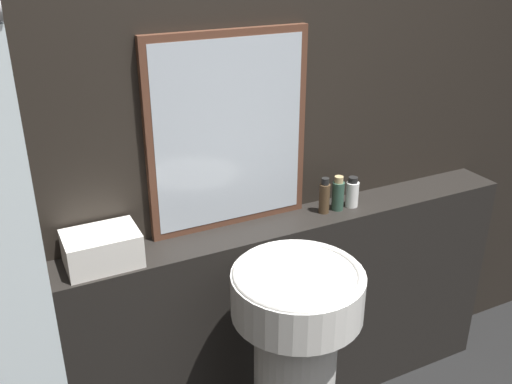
{
  "coord_description": "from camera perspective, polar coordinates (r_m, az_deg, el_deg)",
  "views": [
    {
      "loc": [
        -0.81,
        -0.12,
        1.89
      ],
      "look_at": [
        -0.03,
        1.44,
        1.1
      ],
      "focal_mm": 40.0,
      "sensor_mm": 36.0,
      "label": 1
    }
  ],
  "objects": [
    {
      "name": "vanity_counter",
      "position": [
        2.34,
        -0.4,
        -13.58
      ],
      "size": [
        2.28,
        0.2,
        0.91
      ],
      "color": "black",
      "rests_on": "ground_plane"
    },
    {
      "name": "lotion_bottle",
      "position": [
        2.27,
        9.59,
        -0.08
      ],
      "size": [
        0.05,
        0.05,
        0.12
      ],
      "color": "white",
      "rests_on": "vanity_counter"
    },
    {
      "name": "wall_back",
      "position": [
        2.06,
        -2.03,
        6.23
      ],
      "size": [
        8.0,
        0.06,
        2.5
      ],
      "color": "black",
      "rests_on": "ground_plane"
    },
    {
      "name": "conditioner_bottle",
      "position": [
        2.23,
        8.2,
        -0.23
      ],
      "size": [
        0.05,
        0.05,
        0.14
      ],
      "color": "#2D4C3D",
      "rests_on": "vanity_counter"
    },
    {
      "name": "towel_stack",
      "position": [
        1.92,
        -15.15,
        -5.48
      ],
      "size": [
        0.24,
        0.17,
        0.11
      ],
      "color": "silver",
      "rests_on": "vanity_counter"
    },
    {
      "name": "mirror",
      "position": [
        2.0,
        -2.71,
        5.9
      ],
      "size": [
        0.6,
        0.03,
        0.71
      ],
      "color": "#563323",
      "rests_on": "vanity_counter"
    },
    {
      "name": "pedestal_sink",
      "position": [
        2.0,
        3.89,
        -17.54
      ],
      "size": [
        0.42,
        0.42,
        0.96
      ],
      "color": "silver",
      "rests_on": "ground_plane"
    },
    {
      "name": "shampoo_bottle",
      "position": [
        2.2,
        6.86,
        -0.48
      ],
      "size": [
        0.04,
        0.04,
        0.14
      ],
      "color": "#4C3823",
      "rests_on": "vanity_counter"
    }
  ]
}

